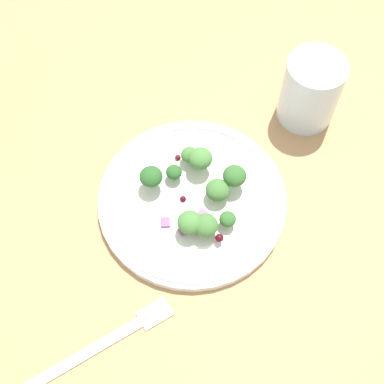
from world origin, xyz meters
TOP-DOWN VIEW (x-y plane):
  - ground_plane at (0.00, 0.00)cm, footprint 180.00×180.00cm
  - plate at (1.63, -1.02)cm, footprint 23.22×23.22cm
  - dressing_pool at (1.63, -1.02)cm, footprint 13.47×13.47cm
  - broccoli_floret_0 at (-1.22, 2.35)cm, footprint 2.91×2.91cm
  - broccoli_floret_1 at (6.26, 1.27)cm, footprint 2.81×2.81cm
  - broccoli_floret_2 at (-2.72, 1.29)cm, footprint 2.91×2.91cm
  - broccoli_floret_3 at (5.41, -4.56)cm, footprint 2.23×2.23cm
  - broccoli_floret_4 at (-3.91, -1.24)cm, footprint 2.00×2.00cm
  - broccoli_floret_5 at (-0.55, -3.17)cm, footprint 2.92×2.92cm
  - broccoli_floret_6 at (-0.96, -5.70)cm, footprint 2.86×2.86cm
  - broccoli_floret_7 at (3.68, -4.67)cm, footprint 2.95×2.95cm
  - broccoli_floret_8 at (5.10, -1.44)cm, footprint 1.98×1.98cm
  - cranberry_0 at (2.18, 0.01)cm, footprint 0.75×0.75cm
  - cranberry_1 at (-4.66, 1.01)cm, footprint 0.99×0.99cm
  - cranberry_2 at (6.77, -3.80)cm, footprint 0.74×0.74cm
  - onion_bit_0 at (-0.84, 3.15)cm, footprint 1.04×1.09cm
  - onion_bit_1 at (-2.32, 1.53)cm, footprint 1.53×1.51cm
  - onion_bit_2 at (-1.15, 0.04)cm, footprint 1.51×1.37cm
  - onion_bit_3 at (1.54, 3.69)cm, footprint 1.64×1.63cm
  - onion_bit_4 at (5.04, -5.70)cm, footprint 1.53×1.47cm
  - fork at (-3.38, 18.12)cm, footprint 6.68×18.41cm
  - water_glass at (0.01, -21.55)cm, footprint 7.60×7.60cm

SIDE VIEW (x-z plane):
  - ground_plane at x=0.00cm, z-range -2.00..0.00cm
  - fork at x=-3.38cm, z-range 0.00..0.50cm
  - plate at x=1.63cm, z-range 0.01..1.71cm
  - dressing_pool at x=1.63cm, z-range 1.20..1.40cm
  - onion_bit_3 at x=1.54cm, z-range 1.29..1.72cm
  - cranberry_0 at x=2.18cm, z-range 1.20..1.95cm
  - cranberry_2 at x=6.77cm, z-range 1.26..2.00cm
  - onion_bit_4 at x=5.04cm, z-range 1.52..1.85cm
  - onion_bit_0 at x=-0.84cm, z-range 1.64..2.06cm
  - onion_bit_2 at x=-1.15cm, z-range 1.69..2.10cm
  - onion_bit_1 at x=-2.32cm, z-range 1.67..2.19cm
  - cranberry_1 at x=-4.66cm, z-range 1.75..2.74cm
  - broccoli_floret_4 at x=-3.91cm, z-range 1.76..3.78cm
  - broccoli_floret_8 at x=5.10cm, z-range 1.78..3.78cm
  - broccoli_floret_3 at x=5.41cm, z-range 1.67..3.93cm
  - broccoli_floret_5 at x=-0.55cm, z-range 1.55..4.50cm
  - broccoli_floret_2 at x=-2.72cm, z-range 1.73..4.68cm
  - broccoli_floret_0 at x=-1.22cm, z-range 1.99..4.94cm
  - broccoli_floret_1 at x=6.26cm, z-range 2.25..5.09cm
  - broccoli_floret_6 at x=-0.96cm, z-range 2.28..5.18cm
  - broccoli_floret_7 at x=3.68cm, z-range 2.28..5.27cm
  - water_glass at x=0.01cm, z-range 0.00..9.59cm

